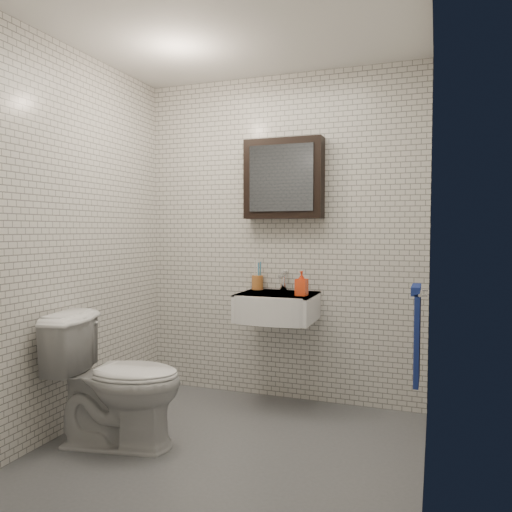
# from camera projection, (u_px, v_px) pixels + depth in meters

# --- Properties ---
(ground) EXTENTS (2.20, 2.00, 0.01)m
(ground) POSITION_uv_depth(u_px,v_px,m) (231.00, 448.00, 2.99)
(ground) COLOR #53575C
(ground) RESTS_ON ground
(room_shell) EXTENTS (2.22, 2.02, 2.51)m
(room_shell) POSITION_uv_depth(u_px,v_px,m) (230.00, 204.00, 2.92)
(room_shell) COLOR silver
(room_shell) RESTS_ON ground
(washbasin) EXTENTS (0.55, 0.50, 0.20)m
(washbasin) POSITION_uv_depth(u_px,v_px,m) (276.00, 307.00, 3.63)
(washbasin) COLOR white
(washbasin) RESTS_ON room_shell
(faucet) EXTENTS (0.06, 0.20, 0.15)m
(faucet) POSITION_uv_depth(u_px,v_px,m) (283.00, 282.00, 3.80)
(faucet) COLOR silver
(faucet) RESTS_ON washbasin
(mirror_cabinet) EXTENTS (0.60, 0.15, 0.60)m
(mirror_cabinet) POSITION_uv_depth(u_px,v_px,m) (284.00, 179.00, 3.76)
(mirror_cabinet) COLOR black
(mirror_cabinet) RESTS_ON room_shell
(towel_rail) EXTENTS (0.09, 0.30, 0.58)m
(towel_rail) POSITION_uv_depth(u_px,v_px,m) (417.00, 330.00, 2.93)
(towel_rail) COLOR silver
(towel_rail) RESTS_ON room_shell
(toothbrush_cup) EXTENTS (0.11, 0.11, 0.24)m
(toothbrush_cup) POSITION_uv_depth(u_px,v_px,m) (257.00, 282.00, 3.88)
(toothbrush_cup) COLOR #BE6D2F
(toothbrush_cup) RESTS_ON washbasin
(soap_bottle) EXTENTS (0.08, 0.09, 0.18)m
(soap_bottle) POSITION_uv_depth(u_px,v_px,m) (302.00, 283.00, 3.52)
(soap_bottle) COLOR orange
(soap_bottle) RESTS_ON washbasin
(toilet) EXTENTS (0.86, 0.59, 0.81)m
(toilet) POSITION_uv_depth(u_px,v_px,m) (117.00, 379.00, 3.04)
(toilet) COLOR white
(toilet) RESTS_ON ground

